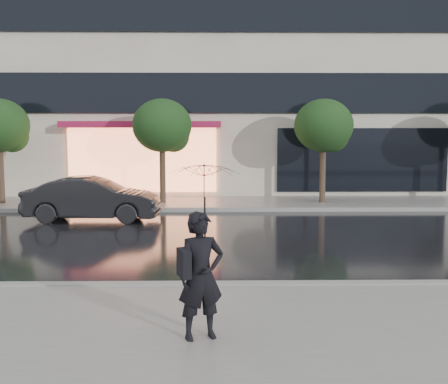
{
  "coord_description": "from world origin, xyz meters",
  "views": [
    {
      "loc": [
        -1.03,
        -10.92,
        2.95
      ],
      "look_at": [
        -0.82,
        2.38,
        1.4
      ],
      "focal_mm": 45.0,
      "sensor_mm": 36.0,
      "label": 1
    }
  ],
  "objects": [
    {
      "name": "ground",
      "position": [
        0.0,
        0.0,
        0.0
      ],
      "size": [
        120.0,
        120.0,
        0.0
      ],
      "primitive_type": "plane",
      "color": "black",
      "rests_on": "ground"
    },
    {
      "name": "sidewalk_near",
      "position": [
        0.0,
        -3.25,
        0.06
      ],
      "size": [
        60.0,
        4.5,
        0.12
      ],
      "primitive_type": "cube",
      "color": "slate",
      "rests_on": "ground"
    },
    {
      "name": "sidewalk_far",
      "position": [
        0.0,
        10.25,
        0.06
      ],
      "size": [
        60.0,
        3.5,
        0.12
      ],
      "primitive_type": "cube",
      "color": "slate",
      "rests_on": "ground"
    },
    {
      "name": "curb_near",
      "position": [
        0.0,
        -1.0,
        0.07
      ],
      "size": [
        60.0,
        0.25,
        0.14
      ],
      "primitive_type": "cube",
      "color": "gray",
      "rests_on": "ground"
    },
    {
      "name": "curb_far",
      "position": [
        0.0,
        8.5,
        0.07
      ],
      "size": [
        60.0,
        0.25,
        0.14
      ],
      "primitive_type": "cube",
      "color": "gray",
      "rests_on": "ground"
    },
    {
      "name": "office_building",
      "position": [
        -0.0,
        17.97,
        9.0
      ],
      "size": [
        30.0,
        12.76,
        18.0
      ],
      "color": "beige",
      "rests_on": "ground"
    },
    {
      "name": "tree_far_west",
      "position": [
        -8.94,
        10.03,
        2.92
      ],
      "size": [
        2.2,
        2.2,
        3.99
      ],
      "color": "#33261C",
      "rests_on": "ground"
    },
    {
      "name": "tree_mid_west",
      "position": [
        -2.94,
        10.03,
        2.92
      ],
      "size": [
        2.2,
        2.2,
        3.99
      ],
      "color": "#33261C",
      "rests_on": "ground"
    },
    {
      "name": "tree_mid_east",
      "position": [
        3.06,
        10.03,
        2.92
      ],
      "size": [
        2.2,
        2.2,
        3.99
      ],
      "color": "#33261C",
      "rests_on": "ground"
    },
    {
      "name": "parked_car",
      "position": [
        -4.9,
        6.64,
        0.69
      ],
      "size": [
        4.24,
        1.59,
        1.38
      ],
      "primitive_type": "imported",
      "rotation": [
        0.0,
        0.0,
        1.54
      ],
      "color": "black",
      "rests_on": "ground"
    },
    {
      "name": "pedestrian_with_umbrella",
      "position": [
        -1.2,
        -3.62,
        1.65
      ],
      "size": [
        1.17,
        1.18,
        2.38
      ],
      "rotation": [
        0.0,
        0.0,
        0.35
      ],
      "color": "black",
      "rests_on": "sidewalk_near"
    }
  ]
}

